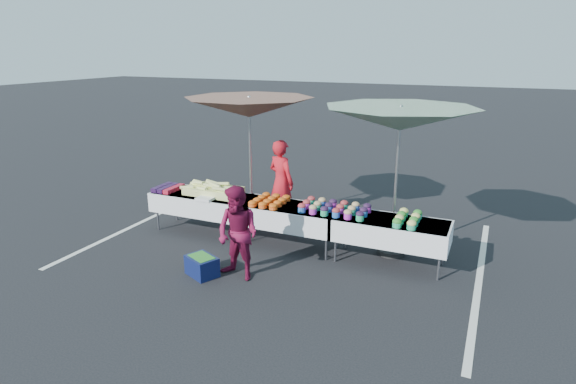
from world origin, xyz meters
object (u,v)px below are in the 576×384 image
at_px(vendor, 281,182).
at_px(umbrella_left, 249,108).
at_px(table_center, 288,215).
at_px(customer, 238,233).
at_px(table_right, 390,230).
at_px(table_left, 201,202).
at_px(umbrella_right, 400,120).
at_px(storage_bin, 202,265).

xyz_separation_m(vendor, umbrella_left, (-0.53, -0.28, 1.45)).
height_order(table_center, customer, customer).
bearing_deg(vendor, table_right, 178.28).
relative_size(table_left, table_right, 1.00).
height_order(table_right, umbrella_left, umbrella_left).
height_order(table_left, vendor, vendor).
xyz_separation_m(customer, umbrella_left, (-0.97, 2.24, 1.57)).
relative_size(vendor, umbrella_right, 0.66).
height_order(table_left, umbrella_right, umbrella_right).
bearing_deg(customer, table_center, 92.73).
bearing_deg(umbrella_left, table_right, -15.13).
bearing_deg(table_center, umbrella_right, 12.78).
bearing_deg(table_left, umbrella_right, 6.41).
distance_m(table_right, umbrella_right, 1.76).
xyz_separation_m(table_right, storage_bin, (-2.55, -1.60, -0.42)).
xyz_separation_m(table_left, storage_bin, (1.05, -1.60, -0.42)).
height_order(customer, storage_bin, customer).
relative_size(umbrella_right, storage_bin, 4.34).
xyz_separation_m(table_center, umbrella_right, (1.76, 0.40, 1.71)).
relative_size(customer, umbrella_left, 0.45).
relative_size(table_center, umbrella_right, 0.73).
relative_size(table_center, storage_bin, 3.18).
relative_size(table_left, vendor, 1.11).
xyz_separation_m(table_left, vendor, (1.18, 1.08, 0.26)).
bearing_deg(umbrella_right, customer, -136.71).
height_order(table_left, table_center, same).
relative_size(table_center, table_right, 1.00).
height_order(table_center, vendor, vendor).
xyz_separation_m(umbrella_left, umbrella_right, (2.92, -0.40, 0.01)).
distance_m(table_left, umbrella_left, 1.99).
xyz_separation_m(vendor, umbrella_right, (2.39, -0.68, 1.46)).
distance_m(table_left, table_center, 1.80).
bearing_deg(umbrella_left, storage_bin, -80.28).
bearing_deg(vendor, table_left, 64.68).
bearing_deg(table_center, customer, -97.36).
bearing_deg(vendor, umbrella_right, -173.60).
height_order(table_left, storage_bin, table_left).
height_order(table_center, table_right, same).
height_order(table_center, umbrella_right, umbrella_right).
distance_m(table_right, umbrella_left, 3.51).
bearing_deg(umbrella_right, vendor, 164.20).
relative_size(table_right, umbrella_right, 0.73).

